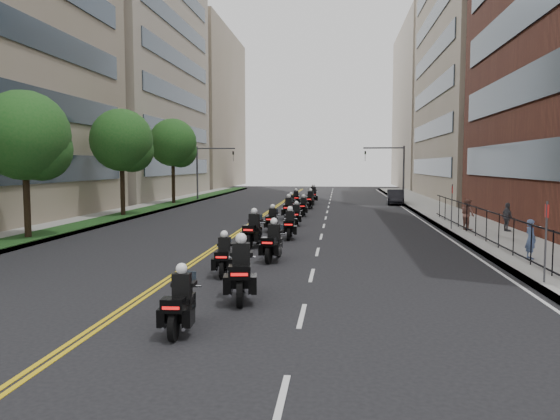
# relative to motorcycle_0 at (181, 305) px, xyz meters

# --- Properties ---
(ground) EXTENTS (160.00, 160.00, 0.00)m
(ground) POSITION_rel_motorcycle_0_xyz_m (-0.58, 1.59, -0.61)
(ground) COLOR black
(ground) RESTS_ON ground
(sidewalk_right) EXTENTS (4.00, 90.00, 0.15)m
(sidewalk_right) POSITION_rel_motorcycle_0_xyz_m (11.42, 26.59, -0.54)
(sidewalk_right) COLOR gray
(sidewalk_right) RESTS_ON ground
(sidewalk_left) EXTENTS (4.00, 90.00, 0.15)m
(sidewalk_left) POSITION_rel_motorcycle_0_xyz_m (-12.58, 26.59, -0.54)
(sidewalk_left) COLOR gray
(sidewalk_left) RESTS_ON ground
(grass_strip) EXTENTS (2.00, 90.00, 0.04)m
(grass_strip) POSITION_rel_motorcycle_0_xyz_m (-11.78, 26.59, -0.44)
(grass_strip) COLOR #153C15
(grass_strip) RESTS_ON sidewalk_left
(building_right_tan) EXTENTS (15.11, 28.00, 30.00)m
(building_right_tan) POSITION_rel_motorcycle_0_xyz_m (20.90, 49.59, 14.39)
(building_right_tan) COLOR gray
(building_right_tan) RESTS_ON ground
(building_right_far) EXTENTS (15.00, 28.00, 26.00)m
(building_right_far) POSITION_rel_motorcycle_0_xyz_m (20.92, 79.59, 12.39)
(building_right_far) COLOR #A49684
(building_right_far) RESTS_ON ground
(building_left_mid) EXTENTS (16.11, 28.00, 34.00)m
(building_left_mid) POSITION_rel_motorcycle_0_xyz_m (-22.55, 49.59, 16.39)
(building_left_mid) COLOR #A49684
(building_left_mid) RESTS_ON ground
(building_left_far) EXTENTS (16.00, 28.00, 26.00)m
(building_left_far) POSITION_rel_motorcycle_0_xyz_m (-22.58, 79.59, 12.39)
(building_left_far) COLOR gray
(building_left_far) RESTS_ON ground
(iron_fence) EXTENTS (0.05, 28.00, 1.50)m
(iron_fence) POSITION_rel_motorcycle_0_xyz_m (10.42, 13.59, 0.29)
(iron_fence) COLOR black
(iron_fence) RESTS_ON sidewalk_right
(street_trees) EXTENTS (4.40, 38.40, 7.98)m
(street_trees) POSITION_rel_motorcycle_0_xyz_m (-11.62, 20.20, 4.52)
(street_trees) COLOR #312316
(street_trees) RESTS_ON ground
(traffic_signal_right) EXTENTS (4.09, 0.20, 5.60)m
(traffic_signal_right) POSITION_rel_motorcycle_0_xyz_m (8.96, 43.59, 3.09)
(traffic_signal_right) COLOR #3F3F44
(traffic_signal_right) RESTS_ON ground
(traffic_signal_left) EXTENTS (4.09, 0.20, 5.60)m
(traffic_signal_left) POSITION_rel_motorcycle_0_xyz_m (-10.11, 43.59, 3.09)
(traffic_signal_left) COLOR #3F3F44
(traffic_signal_left) RESTS_ON ground
(motorcycle_0) EXTENTS (0.50, 2.10, 1.55)m
(motorcycle_0) POSITION_rel_motorcycle_0_xyz_m (0.00, 0.00, 0.00)
(motorcycle_0) COLOR black
(motorcycle_0) RESTS_ON ground
(motorcycle_1) EXTENTS (0.77, 2.52, 1.87)m
(motorcycle_1) POSITION_rel_motorcycle_0_xyz_m (0.84, 2.98, 0.13)
(motorcycle_1) COLOR black
(motorcycle_1) RESTS_ON ground
(motorcycle_2) EXTENTS (0.58, 2.06, 1.52)m
(motorcycle_2) POSITION_rel_motorcycle_0_xyz_m (-0.35, 6.32, -0.01)
(motorcycle_2) COLOR black
(motorcycle_2) RESTS_ON ground
(motorcycle_3) EXTENTS (0.68, 2.28, 1.68)m
(motorcycle_3) POSITION_rel_motorcycle_0_xyz_m (0.98, 9.23, 0.05)
(motorcycle_3) COLOR black
(motorcycle_3) RESTS_ON ground
(motorcycle_4) EXTENTS (0.66, 2.40, 1.77)m
(motorcycle_4) POSITION_rel_motorcycle_0_xyz_m (-0.36, 12.81, 0.09)
(motorcycle_4) COLOR black
(motorcycle_4) RESTS_ON ground
(motorcycle_5) EXTENTS (0.52, 2.24, 1.65)m
(motorcycle_5) POSITION_rel_motorcycle_0_xyz_m (1.06, 15.62, 0.04)
(motorcycle_5) COLOR black
(motorcycle_5) RESTS_ON ground
(motorcycle_6) EXTENTS (0.53, 2.08, 1.53)m
(motorcycle_6) POSITION_rel_motorcycle_0_xyz_m (-0.19, 18.54, -0.01)
(motorcycle_6) COLOR black
(motorcycle_6) RESTS_ON ground
(motorcycle_7) EXTENTS (0.47, 2.06, 1.52)m
(motorcycle_7) POSITION_rel_motorcycle_0_xyz_m (0.92, 21.66, -0.01)
(motorcycle_7) COLOR black
(motorcycle_7) RESTS_ON ground
(motorcycle_8) EXTENTS (0.54, 2.35, 1.73)m
(motorcycle_8) POSITION_rel_motorcycle_0_xyz_m (0.09, 25.45, 0.07)
(motorcycle_8) COLOR black
(motorcycle_8) RESTS_ON ground
(motorcycle_9) EXTENTS (0.50, 2.14, 1.58)m
(motorcycle_9) POSITION_rel_motorcycle_0_xyz_m (0.96, 27.88, 0.01)
(motorcycle_9) COLOR black
(motorcycle_9) RESTS_ON ground
(motorcycle_10) EXTENTS (0.55, 2.13, 1.57)m
(motorcycle_10) POSITION_rel_motorcycle_0_xyz_m (-0.23, 31.26, 0.01)
(motorcycle_10) COLOR black
(motorcycle_10) RESTS_ON ground
(motorcycle_11) EXTENTS (0.65, 2.36, 1.74)m
(motorcycle_11) POSITION_rel_motorcycle_0_xyz_m (1.12, 34.48, 0.08)
(motorcycle_11) COLOR black
(motorcycle_11) RESTS_ON ground
(motorcycle_12) EXTENTS (0.60, 2.16, 1.59)m
(motorcycle_12) POSITION_rel_motorcycle_0_xyz_m (-0.31, 37.35, 0.02)
(motorcycle_12) COLOR black
(motorcycle_12) RESTS_ON ground
(motorcycle_13) EXTENTS (0.59, 2.55, 1.88)m
(motorcycle_13) POSITION_rel_motorcycle_0_xyz_m (1.10, 40.53, 0.13)
(motorcycle_13) COLOR black
(motorcycle_13) RESTS_ON ground
(parked_sedan) EXTENTS (1.77, 4.33, 1.40)m
(parked_sedan) POSITION_rel_motorcycle_0_xyz_m (8.82, 40.39, 0.09)
(parked_sedan) COLOR black
(parked_sedan) RESTS_ON ground
(pedestrian_a) EXTENTS (0.46, 0.61, 1.52)m
(pedestrian_a) POSITION_rel_motorcycle_0_xyz_m (10.84, 9.91, 0.30)
(pedestrian_a) COLOR #4A5D88
(pedestrian_a) RESTS_ON sidewalk_right
(pedestrian_b) EXTENTS (0.91, 1.01, 1.71)m
(pedestrian_b) POSITION_rel_motorcycle_0_xyz_m (10.62, 19.27, 0.39)
(pedestrian_b) COLOR #8A574B
(pedestrian_b) RESTS_ON sidewalk_right
(pedestrian_c) EXTENTS (0.58, 0.97, 1.55)m
(pedestrian_c) POSITION_rel_motorcycle_0_xyz_m (12.59, 18.74, 0.31)
(pedestrian_c) COLOR #46484F
(pedestrian_c) RESTS_ON sidewalk_right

